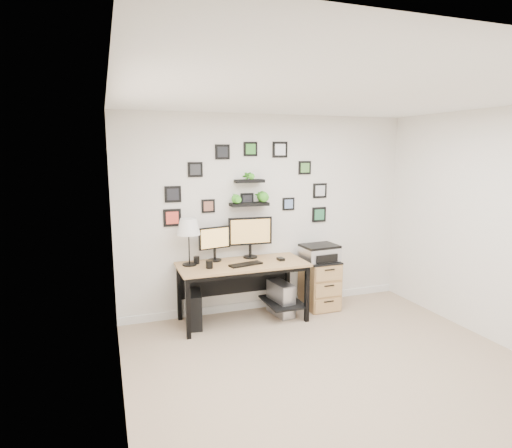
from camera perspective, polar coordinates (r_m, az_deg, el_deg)
name	(u,v)px	position (r m, az deg, el deg)	size (l,w,h in m)	color
room	(268,303)	(6.03, 1.64, -10.46)	(4.00, 4.00, 4.00)	tan
desk	(244,272)	(5.42, -1.56, -6.40)	(1.60, 0.70, 0.75)	tan
monitor_left	(215,241)	(5.42, -5.52, -2.29)	(0.43, 0.20, 0.44)	black
monitor_right	(250,234)	(5.54, -0.77, -1.33)	(0.58, 0.20, 0.54)	black
keyboard	(246,264)	(5.25, -1.38, -5.40)	(0.42, 0.13, 0.02)	black
mouse	(281,259)	(5.49, 3.31, -4.68)	(0.07, 0.11, 0.03)	black
table_lamp	(189,228)	(5.22, -8.98, -0.52)	(0.28, 0.28, 0.58)	black
mug	(209,264)	(5.14, -6.24, -5.36)	(0.09, 0.09, 0.10)	black
pen_cup	(197,260)	(5.36, -7.94, -4.78)	(0.07, 0.07, 0.09)	black
pc_tower_black	(194,309)	(5.40, -8.33, -11.18)	(0.19, 0.43, 0.43)	black
pc_tower_grey	(281,299)	(5.70, 3.34, -9.90)	(0.25, 0.46, 0.44)	gray
file_cabinet	(320,284)	(5.97, 8.48, -7.87)	(0.43, 0.53, 0.67)	tan
printer	(320,253)	(5.83, 8.48, -3.79)	(0.49, 0.41, 0.21)	silver
wall_decor	(250,188)	(5.53, -0.77, 4.78)	(2.26, 0.18, 1.10)	black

